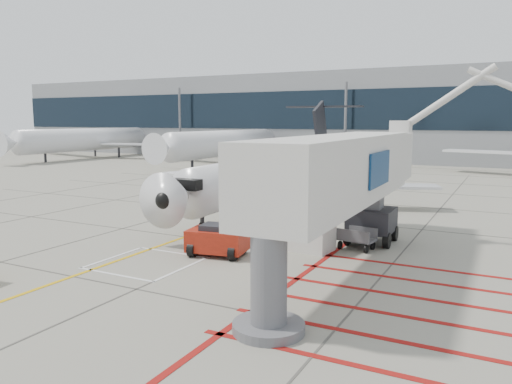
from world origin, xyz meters
The scene contains 12 objects.
ground_plane centered at (0.00, 0.00, 0.00)m, with size 260.00×260.00×0.00m, color gray.
regional_jet centered at (-3.41, 12.48, 4.02)m, with size 24.32×30.67×8.04m, color silver, non-canonical shape.
jet_bridge centered at (6.16, 1.46, 3.87)m, with size 9.17×19.36×7.74m, color silver, non-canonical shape.
pushback_tug centered at (0.20, 1.61, 0.80)m, with size 2.75×1.72×1.60m, color #A41F0F, non-canonical shape.
baggage_cart centered at (5.82, 5.78, 0.56)m, with size 1.78×1.12×1.12m, color #505054, non-canonical shape.
ground_power_unit centered at (3.55, 4.53, 1.06)m, with size 2.68×1.56×2.12m, color silver, non-canonical shape.
cone_nose centered at (-0.49, 5.73, 0.26)m, with size 0.38×0.38×0.53m, color #FF670D.
cone_side centered at (3.61, 6.21, 0.25)m, with size 0.35×0.35×0.49m, color red.
terminal_building centered at (10.00, 70.00, 7.00)m, with size 180.00×28.00×14.00m, color gray.
terminal_glass_band centered at (10.00, 55.95, 8.00)m, with size 180.00×0.10×6.00m, color black.
bg_aircraft_a centered at (-51.48, 46.00, 5.61)m, with size 33.64×37.38×11.21m, color silver, non-canonical shape.
bg_aircraft_b centered at (-24.32, 46.00, 5.54)m, with size 33.22×36.91×11.07m, color silver, non-canonical shape.
Camera 1 is at (12.59, -18.24, 6.46)m, focal length 35.00 mm.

